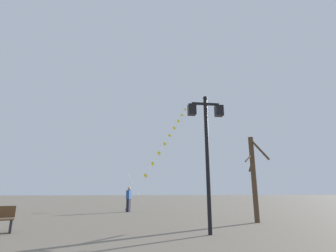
{
  "coord_description": "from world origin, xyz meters",
  "views": [
    {
      "loc": [
        -0.46,
        -0.7,
        1.39
      ],
      "look_at": [
        2.54,
        20.69,
        6.96
      ],
      "focal_mm": 27.17,
      "sensor_mm": 36.0,
      "label": 1
    }
  ],
  "objects": [
    {
      "name": "ground_plane",
      "position": [
        0.0,
        20.0,
        0.0
      ],
      "size": [
        160.0,
        160.0,
        0.0
      ],
      "primitive_type": "plane",
      "color": "#756B5B"
    },
    {
      "name": "twin_lantern_lamp_post",
      "position": [
        2.17,
        8.03,
        3.37
      ],
      "size": [
        1.32,
        0.28,
        4.88
      ],
      "color": "black",
      "rests_on": "ground_plane"
    },
    {
      "name": "kite_flyer",
      "position": [
        -0.62,
        18.19,
        0.9
      ],
      "size": [
        0.42,
        0.61,
        1.71
      ],
      "rotation": [
        0.0,
        0.0,
        1.1
      ],
      "color": "#1E1E2D",
      "rests_on": "ground_plane"
    },
    {
      "name": "bare_tree",
      "position": [
        5.35,
        11.01,
        2.12
      ],
      "size": [
        1.25,
        1.85,
        4.01
      ],
      "color": "#4C3826",
      "rests_on": "ground_plane"
    },
    {
      "name": "kite_train",
      "position": [
        3.07,
        25.55,
        6.59
      ],
      "size": [
        7.33,
        11.7,
        12.18
      ],
      "color": "brown",
      "rests_on": "ground_plane"
    }
  ]
}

